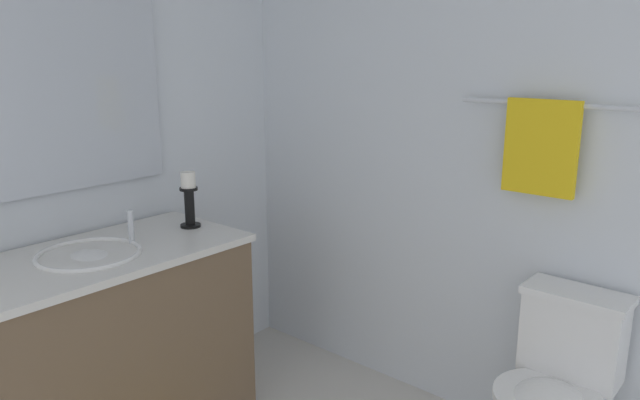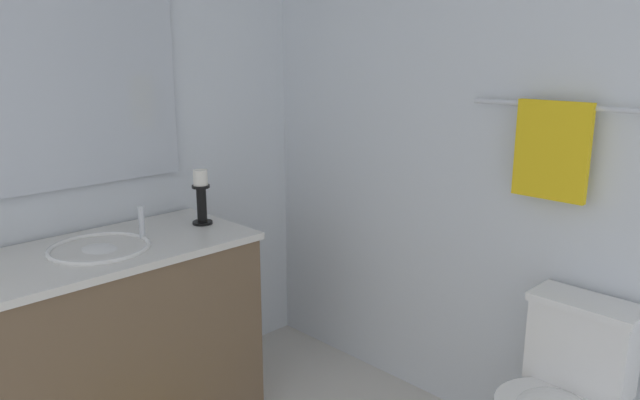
% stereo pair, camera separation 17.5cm
% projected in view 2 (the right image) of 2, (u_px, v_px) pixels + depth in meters
% --- Properties ---
extents(wall_back, '(2.98, 0.04, 2.45)m').
position_uv_depth(wall_back, '(534.00, 156.00, 2.36)').
color(wall_back, silver).
rests_on(wall_back, ground).
extents(wall_left, '(0.04, 2.36, 2.45)m').
position_uv_depth(wall_left, '(79.00, 147.00, 2.59)').
color(wall_left, silver).
rests_on(wall_left, ground).
extents(vanity_cabinet, '(0.58, 1.23, 0.86)m').
position_uv_depth(vanity_cabinet, '(109.00, 347.00, 2.49)').
color(vanity_cabinet, brown).
rests_on(vanity_cabinet, ground).
extents(sink_basin, '(0.40, 0.40, 0.24)m').
position_uv_depth(sink_basin, '(100.00, 258.00, 2.40)').
color(sink_basin, white).
rests_on(sink_basin, vanity_cabinet).
extents(mirror, '(0.02, 1.09, 0.84)m').
position_uv_depth(mirror, '(55.00, 87.00, 2.43)').
color(mirror, silver).
extents(candle_holder_tall, '(0.09, 0.09, 0.25)m').
position_uv_depth(candle_holder_tall, '(201.00, 196.00, 2.70)').
color(candle_holder_tall, black).
rests_on(candle_holder_tall, vanity_cabinet).
extents(towel_bar, '(0.69, 0.02, 0.02)m').
position_uv_depth(towel_bar, '(558.00, 106.00, 2.20)').
color(towel_bar, silver).
extents(towel_near_vanity, '(0.28, 0.03, 0.37)m').
position_uv_depth(towel_near_vanity, '(551.00, 151.00, 2.23)').
color(towel_near_vanity, yellow).
rests_on(towel_near_vanity, towel_bar).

